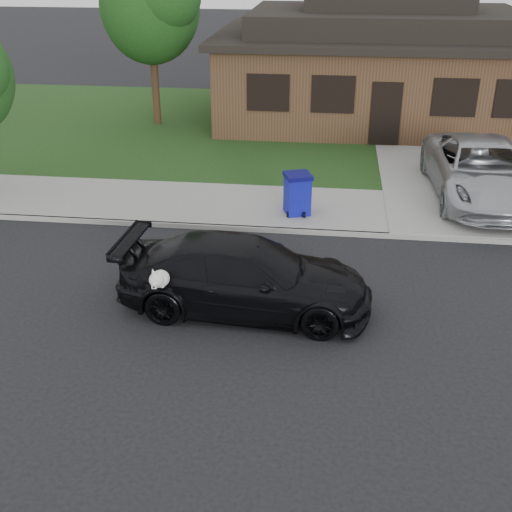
# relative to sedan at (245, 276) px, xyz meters

# --- Properties ---
(ground) EXTENTS (120.00, 120.00, 0.00)m
(ground) POSITION_rel_sedan_xyz_m (-0.72, 0.19, -0.71)
(ground) COLOR black
(ground) RESTS_ON ground
(sidewalk) EXTENTS (60.00, 3.00, 0.12)m
(sidewalk) POSITION_rel_sedan_xyz_m (-0.72, 5.19, -0.65)
(sidewalk) COLOR gray
(sidewalk) RESTS_ON ground
(curb) EXTENTS (60.00, 0.12, 0.12)m
(curb) POSITION_rel_sedan_xyz_m (-0.72, 3.69, -0.65)
(curb) COLOR gray
(curb) RESTS_ON ground
(lawn) EXTENTS (60.00, 13.00, 0.13)m
(lawn) POSITION_rel_sedan_xyz_m (-0.72, 13.19, -0.64)
(lawn) COLOR #193814
(lawn) RESTS_ON ground
(driveway) EXTENTS (4.50, 13.00, 0.14)m
(driveway) POSITION_rel_sedan_xyz_m (5.28, 10.19, -0.64)
(driveway) COLOR gray
(driveway) RESTS_ON ground
(sedan) EXTENTS (4.98, 2.41, 1.41)m
(sedan) POSITION_rel_sedan_xyz_m (0.00, 0.00, 0.00)
(sedan) COLOR black
(sedan) RESTS_ON ground
(minivan) EXTENTS (2.73, 5.63, 1.55)m
(minivan) POSITION_rel_sedan_xyz_m (5.59, 6.42, 0.20)
(minivan) COLOR #AFB2B6
(minivan) RESTS_ON driveway
(recycling_bin) EXTENTS (0.82, 0.82, 1.07)m
(recycling_bin) POSITION_rel_sedan_xyz_m (0.72, 4.72, -0.05)
(recycling_bin) COLOR #0E139E
(recycling_bin) RESTS_ON sidewalk
(house) EXTENTS (12.60, 8.60, 4.65)m
(house) POSITION_rel_sedan_xyz_m (3.28, 15.19, 1.43)
(house) COLOR #422B1C
(house) RESTS_ON ground
(tree_0) EXTENTS (3.78, 3.60, 6.34)m
(tree_0) POSITION_rel_sedan_xyz_m (-5.05, 13.07, 3.77)
(tree_0) COLOR #332114
(tree_0) RESTS_ON ground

